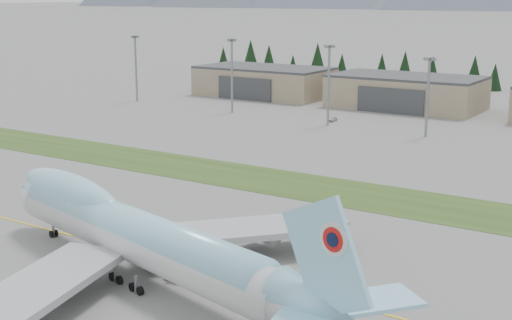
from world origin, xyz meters
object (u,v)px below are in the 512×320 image
Objects in this scene: boeing_747_freighter at (136,235)px; hangar_center at (406,92)px; hangar_left at (264,81)px; service_vehicle_a at (333,121)px.

boeing_747_freighter reaches higher than hangar_center.
hangar_left is at bearing 180.00° from hangar_center.
hangar_left reaches higher than service_vehicle_a.
hangar_left is (-79.51, 157.23, -0.60)m from boeing_747_freighter.
hangar_center is 12.01× the size of service_vehicle_a.
hangar_center reaches higher than service_vehicle_a.
boeing_747_freighter is 1.44× the size of hangar_center.
hangar_left is 12.01× the size of service_vehicle_a.
boeing_747_freighter is 17.29× the size of service_vehicle_a.
service_vehicle_a is at bearing -37.73° from hangar_left.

